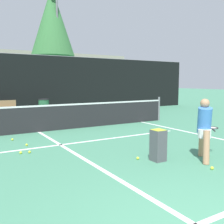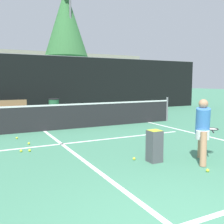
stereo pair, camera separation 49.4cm
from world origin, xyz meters
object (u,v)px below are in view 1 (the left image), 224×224
Objects in this scene: ball_hopper at (158,145)px; parked_car at (0,101)px; trash_bin at (44,107)px; player_practicing at (205,127)px.

parked_car is at bearing 96.50° from ball_hopper.
trash_bin reaches higher than ball_hopper.
parked_car is (-2.45, 13.35, -0.15)m from player_practicing.
player_practicing is 1.14m from ball_hopper.
player_practicing is 1.96× the size of ball_hopper.
player_practicing is at bearing -79.60° from parked_car.
ball_hopper is at bearing -90.82° from trash_bin.
ball_hopper is at bearing -83.50° from parked_car.
ball_hopper is 0.82× the size of trash_bin.
parked_car reaches higher than ball_hopper.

